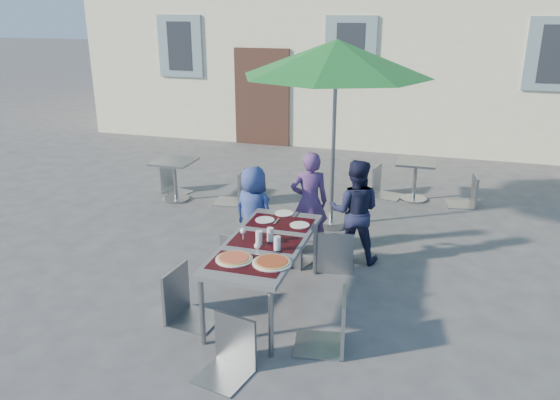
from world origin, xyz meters
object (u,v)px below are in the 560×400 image
(child_2, at_px, (355,211))
(bg_chair_r_0, at_px, (235,166))
(bg_chair_r_1, at_px, (470,172))
(pizza_near_right, at_px, (272,262))
(chair_3, at_px, (183,264))
(chair_4, at_px, (333,289))
(bg_chair_l_1, at_px, (384,163))
(cafe_table_1, at_px, (415,175))
(chair_5, at_px, (228,316))
(child_0, at_px, (254,212))
(chair_0, at_px, (237,231))
(chair_1, at_px, (292,225))
(child_1, at_px, (309,202))
(chair_2, at_px, (336,225))
(bg_chair_l_0, at_px, (171,162))
(dining_table, at_px, (265,246))
(patio_umbrella, at_px, (336,59))
(cafe_table_0, at_px, (175,175))
(pizza_near_left, at_px, (234,258))

(child_2, relative_size, bg_chair_r_0, 1.26)
(child_2, xyz_separation_m, bg_chair_r_1, (1.43, 2.56, -0.10))
(pizza_near_right, bearing_deg, chair_3, -178.81)
(chair_4, relative_size, bg_chair_l_1, 1.06)
(pizza_near_right, bearing_deg, cafe_table_1, 76.54)
(chair_5, bearing_deg, child_0, 104.27)
(chair_0, height_order, chair_5, chair_5)
(pizza_near_right, distance_m, child_2, 1.94)
(pizza_near_right, relative_size, chair_1, 0.42)
(child_1, distance_m, chair_4, 2.21)
(chair_1, height_order, chair_2, chair_2)
(bg_chair_l_1, bearing_deg, chair_1, -104.22)
(cafe_table_1, xyz_separation_m, bg_chair_r_1, (0.85, -0.02, 0.13))
(chair_1, relative_size, cafe_table_1, 1.35)
(chair_4, height_order, bg_chair_r_0, same)
(chair_2, xyz_separation_m, chair_3, (-1.25, -1.54, 0.03))
(bg_chair_r_0, bearing_deg, bg_chair_l_0, 171.16)
(child_2, bearing_deg, child_0, 5.61)
(chair_0, relative_size, chair_4, 0.82)
(bg_chair_r_0, relative_size, cafe_table_1, 1.56)
(dining_table, bearing_deg, bg_chair_l_0, 130.98)
(pizza_near_right, distance_m, bg_chair_r_0, 3.88)
(patio_umbrella, bearing_deg, chair_5, -92.35)
(chair_2, relative_size, bg_chair_l_0, 1.08)
(chair_2, bearing_deg, child_1, 133.03)
(child_1, height_order, chair_0, child_1)
(dining_table, relative_size, cafe_table_0, 2.70)
(chair_4, xyz_separation_m, bg_chair_l_1, (-0.08, 4.61, -0.04))
(pizza_near_right, relative_size, bg_chair_r_1, 0.40)
(chair_4, height_order, bg_chair_l_1, chair_4)
(dining_table, bearing_deg, chair_1, 89.96)
(chair_5, relative_size, bg_chair_l_1, 0.97)
(chair_4, height_order, cafe_table_1, chair_4)
(chair_0, bearing_deg, bg_chair_r_0, 111.99)
(chair_2, height_order, bg_chair_r_0, bg_chair_r_0)
(bg_chair_l_0, distance_m, bg_chair_r_0, 1.26)
(pizza_near_right, relative_size, child_1, 0.28)
(child_1, bearing_deg, dining_table, 64.08)
(chair_4, height_order, chair_5, chair_4)
(chair_1, bearing_deg, child_0, 168.73)
(pizza_near_left, distance_m, chair_5, 0.73)
(chair_5, xyz_separation_m, cafe_table_0, (-2.57, 3.99, -0.12))
(child_1, bearing_deg, cafe_table_0, -48.60)
(patio_umbrella, xyz_separation_m, bg_chair_r_1, (1.94, 1.49, -1.84))
(pizza_near_right, relative_size, chair_2, 0.38)
(pizza_near_right, height_order, bg_chair_r_0, bg_chair_r_0)
(pizza_near_left, bearing_deg, chair_0, 110.38)
(pizza_near_left, bearing_deg, pizza_near_right, 4.38)
(chair_0, bearing_deg, patio_umbrella, 64.65)
(chair_3, height_order, cafe_table_1, chair_3)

